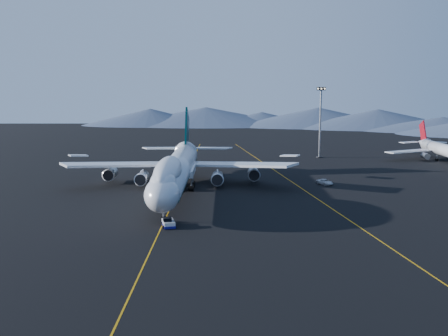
{
  "coord_description": "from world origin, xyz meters",
  "views": [
    {
      "loc": [
        11.43,
        -116.56,
        24.36
      ],
      "look_at": [
        11.16,
        0.47,
        6.0
      ],
      "focal_mm": 40.0,
      "sensor_mm": 36.0,
      "label": 1
    }
  ],
  "objects_px": {
    "boeing_747": "(177,169)",
    "floodlight_mast": "(320,122)",
    "pushback_tug": "(168,224)",
    "service_van": "(325,182)",
    "second_jet": "(444,150)"
  },
  "relations": [
    {
      "from": "pushback_tug",
      "to": "second_jet",
      "type": "distance_m",
      "value": 119.52
    },
    {
      "from": "floodlight_mast",
      "to": "boeing_747",
      "type": "bearing_deg",
      "value": -125.77
    },
    {
      "from": "service_van",
      "to": "floodlight_mast",
      "type": "height_order",
      "value": "floodlight_mast"
    },
    {
      "from": "boeing_747",
      "to": "second_jet",
      "type": "distance_m",
      "value": 102.18
    },
    {
      "from": "boeing_747",
      "to": "pushback_tug",
      "type": "bearing_deg",
      "value": -87.64
    },
    {
      "from": "boeing_747",
      "to": "second_jet",
      "type": "height_order",
      "value": "boeing_747"
    },
    {
      "from": "pushback_tug",
      "to": "second_jet",
      "type": "bearing_deg",
      "value": 29.71
    },
    {
      "from": "floodlight_mast",
      "to": "service_van",
      "type": "bearing_deg",
      "value": -99.03
    },
    {
      "from": "boeing_747",
      "to": "floodlight_mast",
      "type": "relative_size",
      "value": 2.85
    },
    {
      "from": "service_van",
      "to": "floodlight_mast",
      "type": "bearing_deg",
      "value": 53.91
    },
    {
      "from": "boeing_747",
      "to": "pushback_tug",
      "type": "relative_size",
      "value": 16.13
    },
    {
      "from": "pushback_tug",
      "to": "floodlight_mast",
      "type": "bearing_deg",
      "value": 49.94
    },
    {
      "from": "service_van",
      "to": "floodlight_mast",
      "type": "relative_size",
      "value": 0.2
    },
    {
      "from": "pushback_tug",
      "to": "service_van",
      "type": "xyz_separation_m",
      "value": [
        36.17,
        40.48,
        0.13
      ]
    },
    {
      "from": "floodlight_mast",
      "to": "second_jet",
      "type": "bearing_deg",
      "value": -13.29
    }
  ]
}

